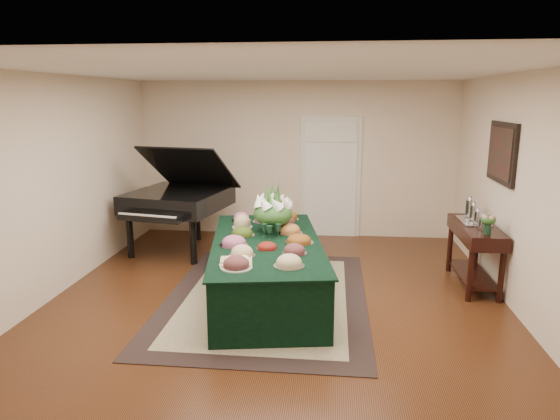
# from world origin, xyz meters

# --- Properties ---
(ground) EXTENTS (6.00, 6.00, 0.00)m
(ground) POSITION_xyz_m (0.00, 0.00, 0.00)
(ground) COLOR black
(ground) RESTS_ON ground
(area_rug) EXTENTS (2.44, 3.41, 0.01)m
(area_rug) POSITION_xyz_m (-0.14, 0.01, 0.01)
(area_rug) COLOR black
(area_rug) RESTS_ON ground
(kitchen_doorway) EXTENTS (1.05, 0.07, 2.10)m
(kitchen_doorway) POSITION_xyz_m (0.60, 2.97, 1.02)
(kitchen_doorway) COLOR silver
(kitchen_doorway) RESTS_ON ground
(buffet_table) EXTENTS (1.73, 2.92, 0.72)m
(buffet_table) POSITION_xyz_m (-0.14, 0.04, 0.36)
(buffet_table) COLOR black
(buffet_table) RESTS_ON ground
(food_platters) EXTENTS (1.20, 2.40, 0.13)m
(food_platters) POSITION_xyz_m (-0.16, 0.11, 0.77)
(food_platters) COLOR silver
(food_platters) RESTS_ON buffet_table
(cutting_board) EXTENTS (0.39, 0.39, 0.10)m
(cutting_board) POSITION_xyz_m (-0.35, -0.77, 0.76)
(cutting_board) COLOR tan
(cutting_board) RESTS_ON buffet_table
(green_goblets) EXTENTS (0.25, 0.18, 0.18)m
(green_goblets) POSITION_xyz_m (-0.10, 0.16, 0.81)
(green_goblets) COLOR black
(green_goblets) RESTS_ON buffet_table
(floral_centerpiece) EXTENTS (0.52, 0.52, 0.52)m
(floral_centerpiece) POSITION_xyz_m (-0.11, 0.47, 1.03)
(floral_centerpiece) COLOR black
(floral_centerpiece) RESTS_ON buffet_table
(grand_piano) EXTENTS (1.73, 1.86, 1.70)m
(grand_piano) POSITION_xyz_m (-1.79, 1.81, 0.85)
(grand_piano) COLOR black
(grand_piano) RESTS_ON ground
(wicker_basket) EXTENTS (0.38, 0.38, 0.24)m
(wicker_basket) POSITION_xyz_m (-0.83, 1.55, 0.12)
(wicker_basket) COLOR #A57F42
(wicker_basket) RESTS_ON ground
(mahogany_sideboard) EXTENTS (0.45, 1.29, 0.82)m
(mahogany_sideboard) POSITION_xyz_m (2.49, 0.71, 0.64)
(mahogany_sideboard) COLOR black
(mahogany_sideboard) RESTS_ON ground
(tea_service) EXTENTS (0.34, 0.74, 0.30)m
(tea_service) POSITION_xyz_m (2.50, 0.85, 0.94)
(tea_service) COLOR silver
(tea_service) RESTS_ON mahogany_sideboard
(pink_bouquet) EXTENTS (0.20, 0.20, 0.25)m
(pink_bouquet) POSITION_xyz_m (2.50, 0.27, 0.99)
(pink_bouquet) COLOR black
(pink_bouquet) RESTS_ON mahogany_sideboard
(wall_painting) EXTENTS (0.05, 0.95, 0.75)m
(wall_painting) POSITION_xyz_m (2.72, 0.71, 1.75)
(wall_painting) COLOR black
(wall_painting) RESTS_ON ground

